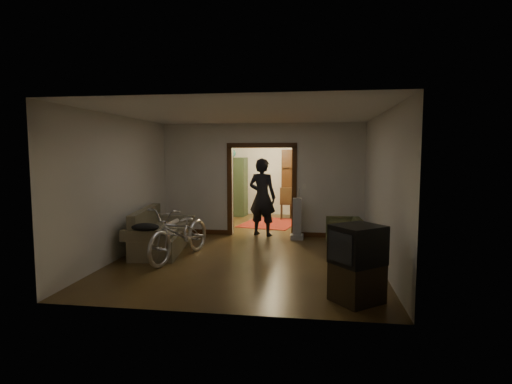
% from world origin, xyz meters
% --- Properties ---
extents(floor, '(5.00, 8.50, 0.01)m').
position_xyz_m(floor, '(0.00, 0.00, 0.00)').
color(floor, '#382711').
rests_on(floor, ground).
extents(ceiling, '(5.00, 8.50, 0.01)m').
position_xyz_m(ceiling, '(0.00, 0.00, 2.80)').
color(ceiling, white).
rests_on(ceiling, floor).
extents(wall_back, '(5.00, 0.02, 2.80)m').
position_xyz_m(wall_back, '(0.00, 4.25, 1.40)').
color(wall_back, beige).
rests_on(wall_back, floor).
extents(wall_left, '(0.02, 8.50, 2.80)m').
position_xyz_m(wall_left, '(-2.50, 0.00, 1.40)').
color(wall_left, beige).
rests_on(wall_left, floor).
extents(wall_right, '(0.02, 8.50, 2.80)m').
position_xyz_m(wall_right, '(2.50, 0.00, 1.40)').
color(wall_right, beige).
rests_on(wall_right, floor).
extents(partition_wall, '(5.00, 0.14, 2.80)m').
position_xyz_m(partition_wall, '(0.00, 0.75, 1.40)').
color(partition_wall, beige).
rests_on(partition_wall, floor).
extents(door_casing, '(1.74, 0.20, 2.32)m').
position_xyz_m(door_casing, '(0.00, 0.75, 1.10)').
color(door_casing, '#381D0C').
rests_on(door_casing, floor).
extents(far_window, '(0.98, 0.06, 1.28)m').
position_xyz_m(far_window, '(0.70, 4.21, 1.55)').
color(far_window, black).
rests_on(far_window, wall_back).
extents(chandelier, '(0.24, 0.24, 0.24)m').
position_xyz_m(chandelier, '(0.00, 2.50, 2.35)').
color(chandelier, '#FFE0A5').
rests_on(chandelier, ceiling).
extents(light_switch, '(0.08, 0.01, 0.12)m').
position_xyz_m(light_switch, '(1.05, 0.68, 1.25)').
color(light_switch, silver).
rests_on(light_switch, partition_wall).
extents(sofa, '(1.13, 2.04, 0.89)m').
position_xyz_m(sofa, '(-1.90, -1.17, 0.45)').
color(sofa, brown).
rests_on(sofa, floor).
extents(rolled_paper, '(0.10, 0.83, 0.10)m').
position_xyz_m(rolled_paper, '(-1.80, -0.87, 0.53)').
color(rolled_paper, beige).
rests_on(rolled_paper, sofa).
extents(jacket, '(0.53, 0.40, 0.15)m').
position_xyz_m(jacket, '(-1.85, -2.08, 0.68)').
color(jacket, black).
rests_on(jacket, sofa).
extents(bicycle, '(1.15, 2.11, 1.05)m').
position_xyz_m(bicycle, '(-1.29, -1.73, 0.53)').
color(bicycle, silver).
rests_on(bicycle, floor).
extents(armchair, '(0.79, 0.77, 0.68)m').
position_xyz_m(armchair, '(1.94, -0.42, 0.34)').
color(armchair, '#464929').
rests_on(armchair, floor).
extents(tv_stand, '(0.82, 0.81, 0.55)m').
position_xyz_m(tv_stand, '(1.89, -3.56, 0.28)').
color(tv_stand, black).
rests_on(tv_stand, floor).
extents(crt_tv, '(0.84, 0.83, 0.54)m').
position_xyz_m(crt_tv, '(1.89, -3.56, 0.81)').
color(crt_tv, black).
rests_on(crt_tv, tv_stand).
extents(vacuum, '(0.31, 0.25, 1.01)m').
position_xyz_m(vacuum, '(0.90, 0.38, 0.50)').
color(vacuum, gray).
rests_on(vacuum, floor).
extents(person, '(0.82, 0.65, 1.94)m').
position_xyz_m(person, '(0.01, 0.73, 0.97)').
color(person, black).
rests_on(person, floor).
extents(oriental_rug, '(1.83, 2.19, 0.01)m').
position_xyz_m(oriental_rug, '(0.03, 2.48, 0.01)').
color(oriental_rug, maroon).
rests_on(oriental_rug, floor).
extents(locker, '(1.02, 0.66, 1.92)m').
position_xyz_m(locker, '(-1.40, 3.78, 0.96)').
color(locker, '#253620').
rests_on(locker, floor).
extents(globe, '(0.28, 0.28, 0.28)m').
position_xyz_m(globe, '(-1.40, 3.78, 1.94)').
color(globe, '#1E5972').
rests_on(globe, locker).
extents(desk, '(1.16, 0.86, 0.76)m').
position_xyz_m(desk, '(1.04, 3.62, 0.38)').
color(desk, black).
rests_on(desk, floor).
extents(desk_chair, '(0.47, 0.47, 1.01)m').
position_xyz_m(desk_chair, '(0.48, 3.32, 0.50)').
color(desk_chair, black).
rests_on(desk_chair, floor).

